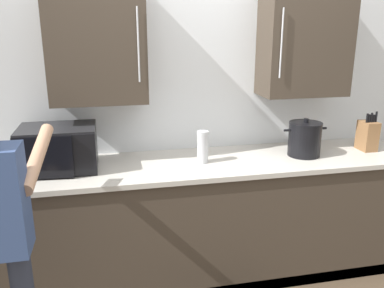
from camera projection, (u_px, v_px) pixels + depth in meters
The scene contains 6 objects.
back_wall_tiled at pixel (201, 79), 3.06m from camera, with size 3.70×0.44×2.78m.
counter_unit at pixel (210, 219), 3.04m from camera, with size 3.11×0.68×0.93m.
microwave_oven at pixel (55, 149), 2.69m from camera, with size 0.50×0.40×0.30m.
knife_block at pixel (367, 135), 3.13m from camera, with size 0.11×0.15×0.31m.
stock_pot at pixel (305, 139), 2.99m from camera, with size 0.34×0.24×0.28m.
thermos_flask at pixel (203, 147), 2.84m from camera, with size 0.08×0.08×0.23m.
Camera 1 is at (-0.71, -2.00, 1.87)m, focal length 37.53 mm.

